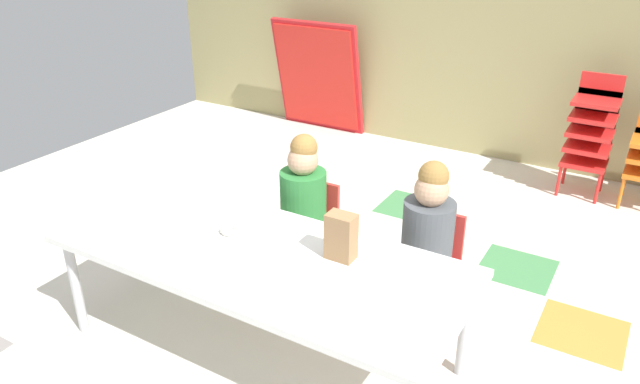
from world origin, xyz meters
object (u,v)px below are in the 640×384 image
at_px(folded_activity_table, 318,77).
at_px(paper_plate_near_edge, 231,233).
at_px(seated_child_near_camera, 304,197).
at_px(paper_plate_center_table, 192,225).
at_px(craft_table, 258,260).
at_px(donut_powdered_on_plate, 231,229).
at_px(seated_child_middle_seat, 429,230).
at_px(paper_bag_brown, 341,237).
at_px(kid_chair_red_stack, 592,129).

xyz_separation_m(folded_activity_table, paper_plate_near_edge, (1.26, -2.94, 0.04)).
bearing_deg(seated_child_near_camera, paper_plate_near_edge, -96.50).
distance_m(seated_child_near_camera, paper_plate_center_table, 0.67).
distance_m(folded_activity_table, paper_plate_center_table, 3.16).
distance_m(craft_table, donut_powdered_on_plate, 0.23).
height_order(paper_plate_near_edge, donut_powdered_on_plate, donut_powdered_on_plate).
xyz_separation_m(seated_child_middle_seat, paper_plate_near_edge, (-0.80, -0.57, 0.03)).
bearing_deg(donut_powdered_on_plate, craft_table, -18.38).
bearing_deg(seated_child_near_camera, craft_table, -76.99).
height_order(folded_activity_table, donut_powdered_on_plate, folded_activity_table).
relative_size(paper_plate_near_edge, paper_plate_center_table, 1.00).
relative_size(craft_table, seated_child_middle_seat, 2.15).
relative_size(folded_activity_table, donut_powdered_on_plate, 10.09).
bearing_deg(donut_powdered_on_plate, paper_plate_center_table, -169.92).
xyz_separation_m(craft_table, seated_child_middle_seat, (0.59, 0.64, 0.02)).
bearing_deg(seated_child_middle_seat, folded_activity_table, 131.11).
xyz_separation_m(craft_table, donut_powdered_on_plate, (-0.21, 0.07, 0.07)).
xyz_separation_m(paper_bag_brown, paper_plate_center_table, (-0.79, -0.12, -0.11)).
distance_m(kid_chair_red_stack, donut_powdered_on_plate, 3.01).
bearing_deg(paper_bag_brown, donut_powdered_on_plate, -171.86).
xyz_separation_m(paper_bag_brown, donut_powdered_on_plate, (-0.57, -0.08, -0.09)).
relative_size(craft_table, paper_plate_center_table, 10.94).
xyz_separation_m(folded_activity_table, paper_plate_center_table, (1.05, -2.98, 0.04)).
height_order(seated_child_middle_seat, kid_chair_red_stack, seated_child_middle_seat).
height_order(seated_child_near_camera, paper_plate_center_table, seated_child_near_camera).
height_order(seated_child_middle_seat, paper_plate_near_edge, seated_child_middle_seat).
distance_m(seated_child_near_camera, donut_powdered_on_plate, 0.57).
height_order(craft_table, paper_bag_brown, paper_bag_brown).
bearing_deg(paper_plate_near_edge, paper_bag_brown, 8.14).
distance_m(craft_table, seated_child_near_camera, 0.66).
xyz_separation_m(folded_activity_table, paper_bag_brown, (1.83, -2.86, 0.15)).
bearing_deg(paper_plate_center_table, seated_child_middle_seat, 30.71).
bearing_deg(kid_chair_red_stack, paper_bag_brown, -104.69).
bearing_deg(folded_activity_table, seated_child_near_camera, -60.71).
relative_size(paper_bag_brown, donut_powdered_on_plate, 2.04).
distance_m(seated_child_near_camera, paper_plate_near_edge, 0.57).
bearing_deg(kid_chair_red_stack, paper_plate_center_table, -118.12).
relative_size(seated_child_middle_seat, paper_plate_near_edge, 5.10).
distance_m(seated_child_middle_seat, paper_plate_near_edge, 0.98).
xyz_separation_m(kid_chair_red_stack, paper_plate_near_edge, (-1.26, -2.73, 0.06)).
bearing_deg(paper_plate_near_edge, paper_plate_center_table, -169.92).
relative_size(kid_chair_red_stack, donut_powdered_on_plate, 8.55).
relative_size(craft_table, paper_bag_brown, 8.95).
height_order(seated_child_near_camera, paper_plate_near_edge, seated_child_near_camera).
relative_size(paper_plate_center_table, donut_powdered_on_plate, 1.67).
height_order(craft_table, seated_child_middle_seat, seated_child_middle_seat).
bearing_deg(paper_bag_brown, craft_table, -156.84).
bearing_deg(kid_chair_red_stack, donut_powdered_on_plate, -114.79).
bearing_deg(paper_plate_center_table, seated_child_near_camera, 64.94).
distance_m(kid_chair_red_stack, paper_bag_brown, 2.75).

